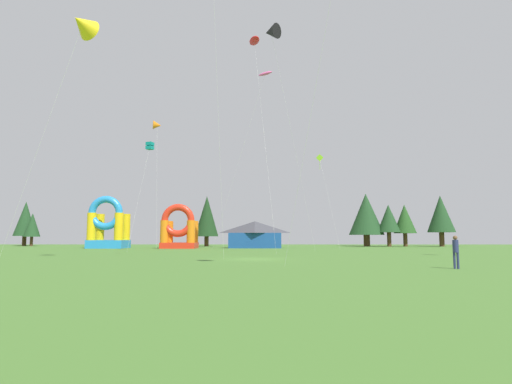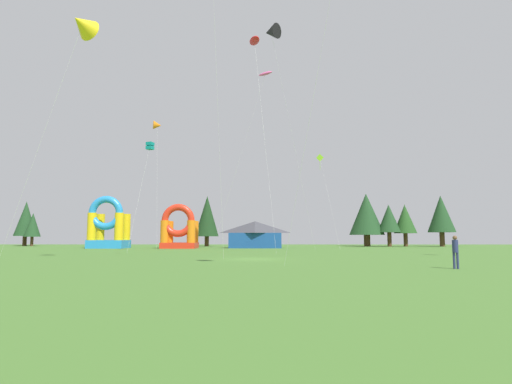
{
  "view_description": "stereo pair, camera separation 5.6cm",
  "coord_description": "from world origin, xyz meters",
  "px_view_note": "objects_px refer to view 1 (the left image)",
  "views": [
    {
      "loc": [
        0.38,
        -33.22,
        1.74
      ],
      "look_at": [
        0.0,
        9.17,
        6.15
      ],
      "focal_mm": 30.0,
      "sensor_mm": 36.0,
      "label": 1
    },
    {
      "loc": [
        0.44,
        -33.22,
        1.74
      ],
      "look_at": [
        0.0,
        9.17,
        6.15
      ],
      "focal_mm": 30.0,
      "sensor_mm": 36.0,
      "label": 2
    }
  ],
  "objects_px": {
    "inflatable_blue_arch": "(108,229)",
    "festival_tent": "(255,235)",
    "kite_yellow_delta": "(83,24)",
    "kite_lime_diamond": "(320,159)",
    "kite_teal_box": "(150,146)",
    "kite_black_delta": "(271,32)",
    "kite_orange_delta": "(157,125)",
    "inflatable_yellow_castle": "(179,232)",
    "kite_pink_parafoil": "(265,74)",
    "kite_red_parafoil": "(254,41)",
    "person_midfield": "(456,249)"
  },
  "relations": [
    {
      "from": "kite_lime_diamond",
      "to": "inflatable_blue_arch",
      "type": "bearing_deg",
      "value": -176.78
    },
    {
      "from": "inflatable_blue_arch",
      "to": "kite_lime_diamond",
      "type": "bearing_deg",
      "value": 3.22
    },
    {
      "from": "kite_orange_delta",
      "to": "kite_pink_parafoil",
      "type": "xyz_separation_m",
      "value": [
        16.23,
        -8.4,
        4.65
      ]
    },
    {
      "from": "kite_orange_delta",
      "to": "kite_yellow_delta",
      "type": "xyz_separation_m",
      "value": [
        3.25,
        -34.81,
        -2.08
      ]
    },
    {
      "from": "kite_teal_box",
      "to": "kite_yellow_delta",
      "type": "distance_m",
      "value": 22.17
    },
    {
      "from": "kite_red_parafoil",
      "to": "festival_tent",
      "type": "distance_m",
      "value": 27.64
    },
    {
      "from": "kite_pink_parafoil",
      "to": "kite_lime_diamond",
      "type": "relative_size",
      "value": 1.66
    },
    {
      "from": "kite_lime_diamond",
      "to": "kite_orange_delta",
      "type": "bearing_deg",
      "value": -175.55
    },
    {
      "from": "kite_lime_diamond",
      "to": "inflatable_blue_arch",
      "type": "distance_m",
      "value": 33.48
    },
    {
      "from": "kite_teal_box",
      "to": "festival_tent",
      "type": "bearing_deg",
      "value": 50.22
    },
    {
      "from": "kite_orange_delta",
      "to": "kite_yellow_delta",
      "type": "distance_m",
      "value": 35.02
    },
    {
      "from": "kite_red_parafoil",
      "to": "inflatable_blue_arch",
      "type": "distance_m",
      "value": 34.08
    },
    {
      "from": "kite_black_delta",
      "to": "inflatable_blue_arch",
      "type": "height_order",
      "value": "kite_black_delta"
    },
    {
      "from": "inflatable_blue_arch",
      "to": "kite_teal_box",
      "type": "bearing_deg",
      "value": -54.56
    },
    {
      "from": "kite_pink_parafoil",
      "to": "kite_lime_diamond",
      "type": "bearing_deg",
      "value": 50.45
    },
    {
      "from": "kite_teal_box",
      "to": "kite_black_delta",
      "type": "xyz_separation_m",
      "value": [
        14.44,
        -2.51,
        12.9
      ]
    },
    {
      "from": "kite_black_delta",
      "to": "kite_orange_delta",
      "type": "height_order",
      "value": "kite_black_delta"
    },
    {
      "from": "kite_red_parafoil",
      "to": "festival_tent",
      "type": "xyz_separation_m",
      "value": [
        -0.03,
        9.79,
        -25.85
      ]
    },
    {
      "from": "inflatable_blue_arch",
      "to": "festival_tent",
      "type": "distance_m",
      "value": 21.78
    },
    {
      "from": "person_midfield",
      "to": "kite_pink_parafoil",
      "type": "bearing_deg",
      "value": 126.78
    },
    {
      "from": "kite_red_parafoil",
      "to": "inflatable_yellow_castle",
      "type": "bearing_deg",
      "value": 146.17
    },
    {
      "from": "inflatable_blue_arch",
      "to": "inflatable_yellow_castle",
      "type": "relative_size",
      "value": 1.19
    },
    {
      "from": "kite_black_delta",
      "to": "kite_red_parafoil",
      "type": "bearing_deg",
      "value": 105.36
    },
    {
      "from": "kite_teal_box",
      "to": "kite_pink_parafoil",
      "type": "relative_size",
      "value": 0.55
    },
    {
      "from": "kite_orange_delta",
      "to": "inflatable_yellow_castle",
      "type": "bearing_deg",
      "value": -8.56
    },
    {
      "from": "kite_yellow_delta",
      "to": "kite_lime_diamond",
      "type": "xyz_separation_m",
      "value": [
        21.51,
        36.73,
        -2.83
      ]
    },
    {
      "from": "kite_teal_box",
      "to": "inflatable_yellow_castle",
      "type": "xyz_separation_m",
      "value": [
        1.31,
        12.44,
        -10.03
      ]
    },
    {
      "from": "kite_black_delta",
      "to": "kite_orange_delta",
      "type": "xyz_separation_m",
      "value": [
        -16.85,
        15.5,
        -6.93
      ]
    },
    {
      "from": "kite_lime_diamond",
      "to": "festival_tent",
      "type": "bearing_deg",
      "value": -179.4
    },
    {
      "from": "kite_pink_parafoil",
      "to": "kite_lime_diamond",
      "type": "xyz_separation_m",
      "value": [
        8.53,
        10.33,
        -9.56
      ]
    },
    {
      "from": "kite_orange_delta",
      "to": "inflatable_yellow_castle",
      "type": "relative_size",
      "value": 2.98
    },
    {
      "from": "kite_pink_parafoil",
      "to": "festival_tent",
      "type": "height_order",
      "value": "kite_pink_parafoil"
    },
    {
      "from": "kite_pink_parafoil",
      "to": "festival_tent",
      "type": "bearing_deg",
      "value": 98.23
    },
    {
      "from": "person_midfield",
      "to": "festival_tent",
      "type": "xyz_separation_m",
      "value": [
        -11.36,
        41.3,
        0.94
      ]
    },
    {
      "from": "inflatable_yellow_castle",
      "to": "festival_tent",
      "type": "height_order",
      "value": "inflatable_yellow_castle"
    },
    {
      "from": "kite_teal_box",
      "to": "kite_lime_diamond",
      "type": "relative_size",
      "value": 0.91
    },
    {
      "from": "kite_teal_box",
      "to": "kite_black_delta",
      "type": "relative_size",
      "value": 0.49
    },
    {
      "from": "kite_teal_box",
      "to": "kite_lime_diamond",
      "type": "xyz_separation_m",
      "value": [
        22.35,
        14.92,
        1.07
      ]
    },
    {
      "from": "kite_red_parafoil",
      "to": "person_midfield",
      "type": "relative_size",
      "value": 15.96
    },
    {
      "from": "kite_yellow_delta",
      "to": "kite_red_parafoil",
      "type": "xyz_separation_m",
      "value": [
        11.53,
        26.83,
        11.52
      ]
    },
    {
      "from": "kite_orange_delta",
      "to": "inflatable_yellow_castle",
      "type": "xyz_separation_m",
      "value": [
        3.72,
        -0.56,
        -16.01
      ]
    },
    {
      "from": "kite_pink_parafoil",
      "to": "inflatable_blue_arch",
      "type": "bearing_deg",
      "value": 159.75
    },
    {
      "from": "kite_yellow_delta",
      "to": "kite_lime_diamond",
      "type": "relative_size",
      "value": 1.22
    },
    {
      "from": "kite_lime_diamond",
      "to": "kite_black_delta",
      "type": "bearing_deg",
      "value": -114.39
    },
    {
      "from": "kite_orange_delta",
      "to": "inflatable_blue_arch",
      "type": "xyz_separation_m",
      "value": [
        -6.94,
        0.14,
        -15.53
      ]
    },
    {
      "from": "kite_pink_parafoil",
      "to": "inflatable_yellow_castle",
      "type": "bearing_deg",
      "value": 147.91
    },
    {
      "from": "inflatable_yellow_castle",
      "to": "kite_teal_box",
      "type": "bearing_deg",
      "value": -96.01
    },
    {
      "from": "kite_pink_parafoil",
      "to": "inflatable_blue_arch",
      "type": "distance_m",
      "value": 31.9
    },
    {
      "from": "kite_black_delta",
      "to": "inflatable_yellow_castle",
      "type": "distance_m",
      "value": 30.36
    },
    {
      "from": "inflatable_yellow_castle",
      "to": "festival_tent",
      "type": "bearing_deg",
      "value": 12.18
    }
  ]
}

